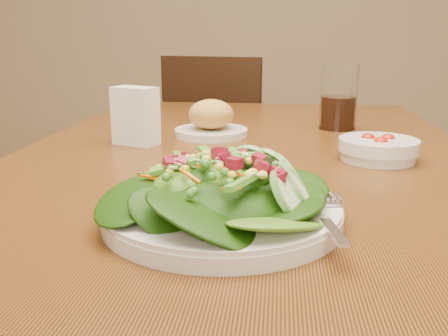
{
  "coord_description": "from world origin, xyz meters",
  "views": [
    {
      "loc": [
        0.06,
        -0.94,
        0.97
      ],
      "look_at": [
        -0.0,
        -0.35,
        0.81
      ],
      "focal_mm": 40.0,
      "sensor_mm": 36.0,
      "label": 1
    }
  ],
  "objects": [
    {
      "name": "tomato_bowl",
      "position": [
        0.24,
        -0.04,
        0.77
      ],
      "size": [
        0.14,
        0.14,
        0.05
      ],
      "color": "silver",
      "rests_on": "dining_table"
    },
    {
      "name": "salad_plate",
      "position": [
        0.01,
        -0.37,
        0.78
      ],
      "size": [
        0.29,
        0.29,
        0.08
      ],
      "rotation": [
        0.0,
        0.0,
        -0.31
      ],
      "color": "silver",
      "rests_on": "dining_table"
    },
    {
      "name": "chair_far",
      "position": [
        -0.17,
        1.05,
        0.47
      ],
      "size": [
        0.49,
        0.49,
        0.89
      ],
      "rotation": [
        0.0,
        0.0,
        2.93
      ],
      "color": "black",
      "rests_on": "ground_plane"
    },
    {
      "name": "bread_plate",
      "position": [
        -0.09,
        0.15,
        0.78
      ],
      "size": [
        0.16,
        0.16,
        0.08
      ],
      "color": "silver",
      "rests_on": "dining_table"
    },
    {
      "name": "napkin_holder",
      "position": [
        -0.23,
        0.05,
        0.81
      ],
      "size": [
        0.1,
        0.08,
        0.12
      ],
      "rotation": [
        0.0,
        0.0,
        -0.43
      ],
      "color": "white",
      "rests_on": "dining_table"
    },
    {
      "name": "drinking_glass",
      "position": [
        0.2,
        0.27,
        0.82
      ],
      "size": [
        0.09,
        0.09,
        0.15
      ],
      "color": "silver",
      "rests_on": "dining_table"
    },
    {
      "name": "dining_table",
      "position": [
        0.0,
        0.0,
        0.65
      ],
      "size": [
        0.9,
        1.4,
        0.75
      ],
      "color": "brown",
      "rests_on": "ground_plane"
    }
  ]
}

